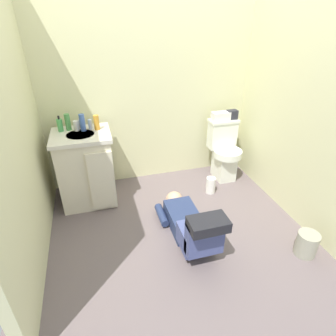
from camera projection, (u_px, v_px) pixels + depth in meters
ground_plane at (175, 224)px, 2.87m from camera, size 2.94×3.03×0.04m
wall_back at (149, 83)px, 3.16m from camera, size 2.60×0.08×2.40m
wall_left at (8, 125)px, 1.97m from camera, size 0.08×2.03×2.40m
wall_right at (305, 98)px, 2.57m from camera, size 0.08×2.03×2.40m
toilet at (224, 151)px, 3.51m from camera, size 0.36×0.46×0.75m
vanity_cabinet at (86, 168)px, 3.02m from camera, size 0.60×0.53×0.82m
faucet at (79, 124)px, 2.92m from camera, size 0.02×0.02×0.10m
person_plumber at (190, 224)px, 2.58m from camera, size 0.39×1.06×0.52m
tissue_box at (221, 116)px, 3.36m from camera, size 0.22×0.11×0.10m
toiletry_bag at (232, 115)px, 3.39m from camera, size 0.12×0.09×0.11m
soap_dispenser at (60, 125)px, 2.85m from camera, size 0.06×0.06×0.17m
bottle_green at (68, 122)px, 2.87m from camera, size 0.05×0.05×0.17m
bottle_white at (76, 126)px, 2.87m from camera, size 0.06×0.06×0.11m
bottle_blue at (82, 123)px, 2.85m from camera, size 0.06×0.06×0.18m
bottle_clear at (90, 124)px, 2.92m from camera, size 0.04×0.04×0.10m
bottle_amber at (96, 123)px, 2.88m from camera, size 0.06×0.06×0.15m
trash_can at (307, 244)px, 2.44m from camera, size 0.19×0.19×0.23m
paper_towel_roll at (211, 185)px, 3.30m from camera, size 0.11×0.11×0.20m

